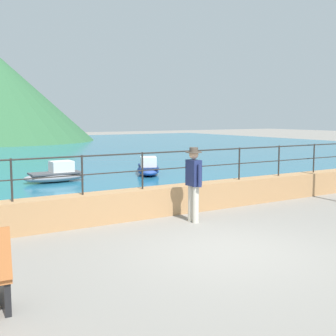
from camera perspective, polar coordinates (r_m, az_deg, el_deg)
The scene contains 6 objects.
ground_plane at distance 8.37m, azimuth 7.41°, elevation -10.46°, with size 120.00×120.00×0.00m, color gray.
promenade_wall at distance 10.88m, azimuth -3.29°, elevation -4.52°, with size 20.00×0.56×0.70m, color tan.
railing at distance 10.73m, azimuth -3.32°, elevation 0.54°, with size 18.44×0.04×0.90m.
person_walking at distance 10.27m, azimuth 3.31°, elevation -1.63°, with size 0.38×0.57×1.75m.
boat_1 at distance 18.35m, azimuth -2.57°, elevation -0.02°, with size 1.81×2.46×0.76m.
boat_3 at distance 16.81m, azimuth -14.17°, elevation -0.83°, with size 2.31×0.93×0.76m.
Camera 1 is at (-5.07, -6.19, 2.45)m, focal length 47.38 mm.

